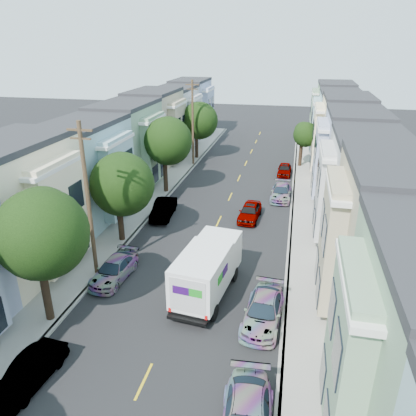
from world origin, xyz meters
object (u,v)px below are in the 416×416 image
(parked_right_c, at_px, (281,192))
(parked_right_d, at_px, (284,170))
(tree_e, at_px, (199,121))
(parked_right_b, at_px, (263,311))
(fedex_truck, at_px, (207,269))
(parked_left_b, at_px, (30,373))
(tree_b, at_px, (41,234))
(tree_d, at_px, (167,141))
(parked_left_d, at_px, (164,209))
(utility_pole_near, at_px, (88,202))
(tree_far_r, at_px, (305,135))
(lead_sedan, at_px, (250,212))
(tree_c, at_px, (121,184))
(utility_pole_far, at_px, (193,123))
(parked_left_c, at_px, (114,270))

(parked_right_c, xyz_separation_m, parked_right_d, (0.00, 7.73, -0.03))
(tree_e, bearing_deg, parked_right_b, -70.47)
(fedex_truck, xyz_separation_m, parked_left_b, (-6.25, -8.55, -1.11))
(parked_right_d, bearing_deg, fedex_truck, -97.41)
(tree_e, bearing_deg, parked_left_b, -87.90)
(tree_b, xyz_separation_m, tree_d, (0.00, 20.87, -0.04))
(tree_e, relative_size, parked_left_d, 1.66)
(parked_right_d, bearing_deg, parked_right_b, -89.31)
(tree_e, relative_size, fedex_truck, 1.11)
(tree_e, relative_size, parked_right_d, 1.87)
(tree_b, xyz_separation_m, parked_left_d, (1.40, 14.90, -4.61))
(tree_b, distance_m, fedex_truck, 9.48)
(tree_b, distance_m, utility_pole_near, 4.96)
(utility_pole_near, xyz_separation_m, fedex_truck, (7.65, -0.65, -3.39))
(utility_pole_near, xyz_separation_m, parked_right_c, (11.20, 16.58, -4.49))
(fedex_truck, height_order, parked_left_d, fedex_truck)
(tree_d, height_order, parked_left_b, tree_d)
(tree_d, bearing_deg, utility_pole_near, -89.99)
(tree_far_r, height_order, parked_right_d, tree_far_r)
(tree_far_r, height_order, fedex_truck, tree_far_r)
(tree_e, relative_size, lead_sedan, 1.68)
(tree_c, relative_size, parked_right_b, 1.49)
(parked_right_d, bearing_deg, tree_e, 158.07)
(fedex_truck, bearing_deg, parked_right_c, 85.09)
(tree_far_r, distance_m, parked_right_b, 30.86)
(tree_d, bearing_deg, parked_right_b, -58.82)
(utility_pole_near, distance_m, fedex_truck, 8.39)
(lead_sedan, relative_size, parked_left_b, 1.12)
(lead_sedan, bearing_deg, fedex_truck, -92.09)
(tree_c, bearing_deg, tree_far_r, 60.34)
(utility_pole_near, bearing_deg, fedex_truck, -4.88)
(utility_pole_near, distance_m, parked_right_c, 20.50)
(utility_pole_near, xyz_separation_m, parked_left_d, (1.40, 9.94, -4.42))
(utility_pole_far, bearing_deg, tree_far_r, 8.73)
(tree_e, bearing_deg, parked_right_d, -22.62)
(tree_d, height_order, parked_left_c, tree_d)
(parked_right_b, relative_size, parked_right_c, 1.06)
(parked_right_b, bearing_deg, tree_d, 125.22)
(fedex_truck, xyz_separation_m, parked_left_d, (-6.25, 10.59, -1.03))
(tree_d, height_order, fedex_truck, tree_d)
(tree_d, bearing_deg, parked_right_c, 3.40)
(tree_b, height_order, lead_sedan, tree_b)
(tree_b, xyz_separation_m, parked_left_c, (1.40, 4.69, -4.69))
(utility_pole_far, relative_size, lead_sedan, 2.31)
(tree_e, relative_size, parked_right_c, 1.65)
(tree_e, xyz_separation_m, lead_sedan, (8.82, -17.96, -4.21))
(parked_left_c, bearing_deg, fedex_truck, 0.14)
(parked_left_b, xyz_separation_m, parked_right_c, (9.80, 25.78, 0.02))
(tree_d, bearing_deg, parked_left_d, -76.78)
(utility_pole_far, distance_m, parked_right_d, 12.19)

